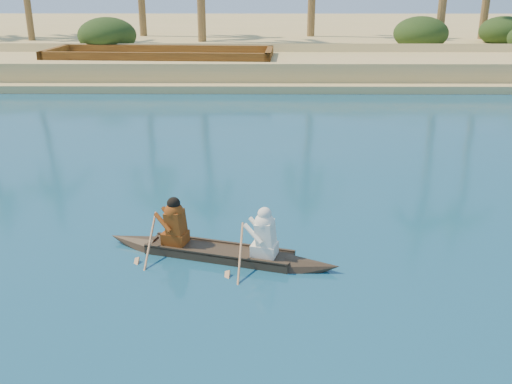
# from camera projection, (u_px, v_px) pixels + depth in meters

# --- Properties ---
(sandy_embankment) EXTENTS (150.00, 51.00, 1.50)m
(sandy_embankment) POSITION_uv_depth(u_px,v_px,m) (335.00, 37.00, 50.62)
(sandy_embankment) COLOR tan
(sandy_embankment) RESTS_ON ground
(shrub_cluster) EXTENTS (100.00, 6.00, 2.40)m
(shrub_cluster) POSITION_uv_depth(u_px,v_px,m) (365.00, 48.00, 35.94)
(shrub_cluster) COLOR black
(shrub_cluster) RESTS_ON ground
(canoe) EXTENTS (4.72, 1.95, 1.31)m
(canoe) POSITION_uv_depth(u_px,v_px,m) (219.00, 245.00, 11.04)
(canoe) COLOR #34271C
(canoe) RESTS_ON ground
(barge_mid) EXTENTS (12.29, 4.72, 2.01)m
(barge_mid) POSITION_uv_depth(u_px,v_px,m) (162.00, 67.00, 31.14)
(barge_mid) COLOR brown
(barge_mid) RESTS_ON ground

